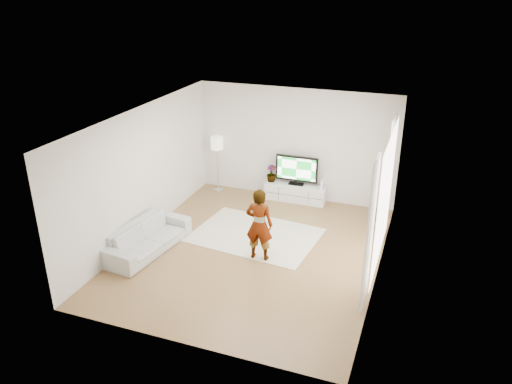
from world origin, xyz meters
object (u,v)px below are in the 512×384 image
(television, at_px, (297,169))
(rug, at_px, (255,235))
(floor_lamp, at_px, (217,145))
(player, at_px, (259,225))
(sofa, at_px, (147,237))
(media_console, at_px, (296,193))

(television, relative_size, rug, 0.40)
(floor_lamp, bearing_deg, player, -52.94)
(sofa, bearing_deg, floor_lamp, 6.20)
(media_console, height_order, floor_lamp, floor_lamp)
(sofa, bearing_deg, media_console, -24.77)
(television, distance_m, player, 3.00)
(media_console, bearing_deg, player, -88.19)
(television, xyz_separation_m, rug, (-0.31, -2.12, -0.83))
(rug, bearing_deg, player, -65.12)
(television, bearing_deg, rug, -98.36)
(player, relative_size, floor_lamp, 1.02)
(sofa, height_order, floor_lamp, floor_lamp)
(rug, relative_size, player, 1.77)
(floor_lamp, bearing_deg, sofa, -91.14)
(media_console, relative_size, sofa, 0.75)
(floor_lamp, bearing_deg, media_console, 1.77)
(sofa, relative_size, floor_lamp, 1.39)
(media_console, distance_m, sofa, 4.08)
(media_console, xyz_separation_m, floor_lamp, (-2.10, -0.06, 1.03))
(rug, bearing_deg, sofa, -143.77)
(rug, distance_m, sofa, 2.32)
(media_console, distance_m, rug, 2.13)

